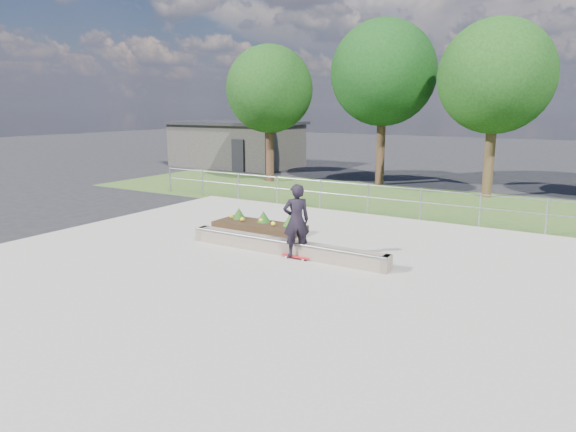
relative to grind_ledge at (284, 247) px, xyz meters
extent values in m
plane|color=black|center=(-0.18, -1.35, -0.26)|extent=(120.00, 120.00, 0.00)
cube|color=#324C1E|center=(-0.18, 9.65, -0.25)|extent=(30.00, 8.00, 0.02)
cube|color=gray|center=(-0.18, -1.35, -0.23)|extent=(15.00, 15.00, 0.06)
cylinder|color=#96999E|center=(-10.18, 6.15, 0.34)|extent=(0.06, 0.06, 1.20)
cylinder|color=gray|center=(-8.18, 6.15, 0.34)|extent=(0.06, 0.06, 1.20)
cylinder|color=gray|center=(-6.18, 6.15, 0.34)|extent=(0.06, 0.06, 1.20)
cylinder|color=#9B9EA3|center=(-4.18, 6.15, 0.34)|extent=(0.06, 0.06, 1.20)
cylinder|color=gray|center=(-2.18, 6.15, 0.34)|extent=(0.06, 0.06, 1.20)
cylinder|color=gray|center=(-0.18, 6.15, 0.34)|extent=(0.06, 0.06, 1.20)
cylinder|color=gray|center=(1.82, 6.15, 0.34)|extent=(0.06, 0.06, 1.20)
cylinder|color=#979BA0|center=(3.82, 6.15, 0.34)|extent=(0.06, 0.06, 1.20)
cylinder|color=#9B9EA3|center=(5.82, 6.15, 0.34)|extent=(0.06, 0.06, 1.20)
cylinder|color=gray|center=(-0.18, 6.15, 0.89)|extent=(20.00, 0.04, 0.04)
cylinder|color=#96999F|center=(-0.18, 6.15, 0.44)|extent=(20.00, 0.04, 0.04)
cube|color=#2F2C29|center=(-14.18, 16.65, 1.14)|extent=(8.00, 5.00, 2.80)
cube|color=black|center=(-14.18, 16.65, 2.64)|extent=(8.40, 5.40, 0.20)
cube|color=black|center=(-12.18, 14.10, 0.74)|extent=(0.90, 0.10, 2.00)
cylinder|color=#341E14|center=(-8.18, 11.65, 1.20)|extent=(0.44, 0.44, 2.93)
sphere|color=black|center=(-8.18, 11.65, 4.61)|extent=(4.55, 4.55, 4.55)
cylinder|color=#311F13|center=(-2.68, 13.65, 1.42)|extent=(0.44, 0.44, 3.38)
sphere|color=black|center=(-2.68, 13.65, 5.36)|extent=(5.25, 5.25, 5.25)
cylinder|color=#382716|center=(2.82, 12.65, 1.31)|extent=(0.44, 0.44, 3.15)
sphere|color=black|center=(2.82, 12.65, 4.99)|extent=(4.90, 4.90, 4.90)
cube|color=#6A5B4E|center=(0.00, 0.00, 0.00)|extent=(6.00, 0.40, 0.40)
cylinder|color=gray|center=(0.00, -0.20, 0.20)|extent=(6.00, 0.06, 0.06)
cube|color=brown|center=(-2.90, 0.00, 0.00)|extent=(0.15, 0.42, 0.40)
cube|color=brown|center=(2.90, 0.00, 0.00)|extent=(0.15, 0.42, 0.40)
cube|color=black|center=(-2.10, 1.84, -0.08)|extent=(3.00, 1.20, 0.25)
sphere|color=gold|center=(-3.30, 1.94, 0.13)|extent=(0.14, 0.14, 0.14)
sphere|color=gold|center=(-2.70, 1.74, 0.13)|extent=(0.14, 0.14, 0.14)
sphere|color=gold|center=(-2.10, 1.94, 0.13)|extent=(0.14, 0.14, 0.14)
sphere|color=yellow|center=(-1.50, 1.74, 0.13)|extent=(0.14, 0.14, 0.14)
sphere|color=yellow|center=(-0.90, 1.94, 0.13)|extent=(0.14, 0.14, 0.14)
cone|color=#1A3F12|center=(-3.10, 2.09, 0.23)|extent=(0.44, 0.44, 0.36)
cone|color=#164313|center=(-2.10, 2.09, 0.23)|extent=(0.44, 0.44, 0.36)
cone|color=#1D4D16|center=(-1.10, 2.09, 0.23)|extent=(0.44, 0.44, 0.36)
cylinder|color=white|center=(0.23, -0.30, -0.18)|extent=(0.05, 0.03, 0.05)
cylinder|color=white|center=(0.23, -0.12, -0.18)|extent=(0.05, 0.03, 0.05)
cylinder|color=silver|center=(0.75, -0.30, -0.18)|extent=(0.05, 0.03, 0.05)
cylinder|color=silver|center=(0.75, -0.12, -0.18)|extent=(0.05, 0.03, 0.05)
cylinder|color=#A5A5AA|center=(0.23, -0.21, -0.15)|extent=(0.02, 0.18, 0.02)
cylinder|color=gray|center=(0.75, -0.21, -0.15)|extent=(0.02, 0.18, 0.02)
cube|color=#B5161D|center=(0.49, -0.21, -0.13)|extent=(0.80, 0.21, 0.02)
imported|color=black|center=(0.49, -0.21, 0.84)|extent=(0.83, 0.81, 1.92)
camera|label=1|loc=(7.10, -11.40, 3.75)|focal=32.00mm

